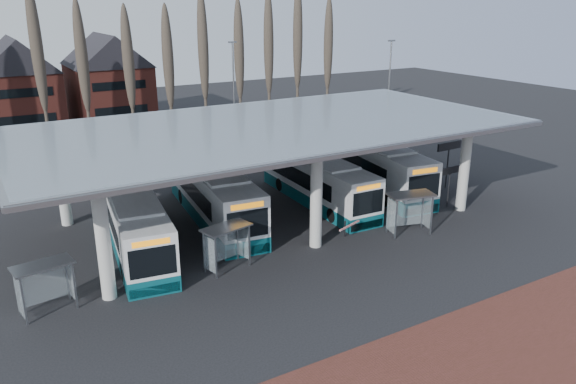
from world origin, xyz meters
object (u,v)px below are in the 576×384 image
bus_1 (213,194)px  bus_2 (317,181)px  shelter_0 (43,276)px  shelter_2 (409,204)px  shelter_1 (225,238)px  bus_0 (135,223)px  bus_3 (372,165)px

bus_1 → bus_2: (7.66, -0.74, -0.11)m
shelter_0 → shelter_2: bearing=-12.8°
shelter_0 → bus_1: bearing=22.5°
bus_1 → shelter_2: 12.60m
shelter_1 → shelter_2: bearing=-19.4°
bus_0 → bus_1: (5.85, 2.16, 0.11)m
bus_0 → shelter_1: size_ratio=4.33×
bus_3 → shelter_0: (-24.61, -6.91, 0.05)m
bus_3 → shelter_2: 9.19m
bus_1 → shelter_1: bearing=-102.2°
shelter_2 → shelter_1: bearing=-171.9°
bus_2 → shelter_1: bearing=-145.4°
shelter_0 → shelter_1: 9.03m
shelter_1 → bus_1: bearing=58.2°
bus_1 → bus_3: 13.18m
bus_0 → shelter_0: bearing=-131.5°
bus_1 → shelter_2: size_ratio=4.30×
bus_1 → bus_3: bus_3 is taller
bus_2 → shelter_1: 11.90m
bus_0 → bus_1: size_ratio=0.94×
shelter_0 → shelter_1: size_ratio=0.98×
bus_2 → shelter_0: bearing=-159.7°
bus_2 → shelter_2: size_ratio=3.98×
bus_0 → bus_2: bus_0 is taller
shelter_0 → shelter_1: bearing=-9.8°
bus_3 → shelter_2: (-3.79, -8.37, 0.17)m
bus_1 → shelter_0: bus_1 is taller
bus_1 → bus_2: bus_1 is taller
bus_2 → bus_3: size_ratio=0.91×
bus_2 → shelter_2: bearing=-75.0°
shelter_1 → shelter_2: size_ratio=0.93×
bus_2 → shelter_2: 7.86m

